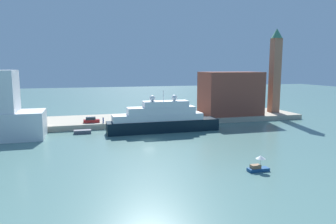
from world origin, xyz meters
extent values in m
plane|color=slate|center=(0.00, 0.00, 0.00)|extent=(400.00, 400.00, 0.00)
cube|color=#ADA38E|center=(0.00, 25.05, 0.77)|extent=(110.00, 18.11, 1.53)
cube|color=black|center=(5.90, 8.85, 1.56)|extent=(29.84, 4.97, 3.12)
cube|color=white|center=(4.40, 8.85, 4.00)|extent=(23.87, 4.57, 1.75)
cube|color=white|center=(5.30, 8.85, 5.77)|extent=(17.90, 4.18, 1.81)
cube|color=white|center=(6.49, 8.85, 7.45)|extent=(11.93, 3.78, 1.55)
cylinder|color=silver|center=(5.90, 8.85, 9.61)|extent=(0.16, 0.16, 2.77)
sphere|color=white|center=(8.88, 8.85, 8.99)|extent=(1.54, 1.54, 1.54)
sphere|color=white|center=(2.91, 8.85, 8.99)|extent=(1.54, 1.54, 1.54)
cube|color=navy|center=(12.93, -26.25, 0.27)|extent=(3.60, 1.33, 0.53)
cube|color=#8C6647|center=(12.39, -26.25, 0.83)|extent=(1.58, 1.06, 0.60)
cylinder|color=#B2B2B2|center=(13.29, -26.25, 1.31)|extent=(0.06, 0.06, 1.54)
cone|color=white|center=(13.29, -26.25, 2.36)|extent=(1.61, 1.61, 0.56)
cube|color=#595966|center=(-14.95, 12.13, 0.46)|extent=(4.34, 1.84, 0.91)
cube|color=brown|center=(32.38, 23.08, 8.50)|extent=(18.78, 11.86, 13.93)
cube|color=#9E664C|center=(49.17, 23.56, 14.07)|extent=(2.94, 2.94, 25.06)
cone|color=#387A5B|center=(49.17, 23.56, 28.22)|extent=(3.82, 3.82, 3.25)
cube|color=#B21E1E|center=(-12.39, 19.28, 1.95)|extent=(4.44, 1.82, 0.83)
cube|color=#262D33|center=(-12.61, 19.28, 2.71)|extent=(2.67, 1.63, 0.69)
cylinder|color=#334C8C|center=(-9.24, 17.60, 2.28)|extent=(0.36, 0.36, 1.49)
sphere|color=tan|center=(-9.24, 17.60, 3.14)|extent=(0.24, 0.24, 0.24)
cylinder|color=black|center=(-2.32, 17.80, 1.98)|extent=(0.55, 0.55, 0.90)
camera|label=1|loc=(-14.86, -70.38, 17.13)|focal=33.49mm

